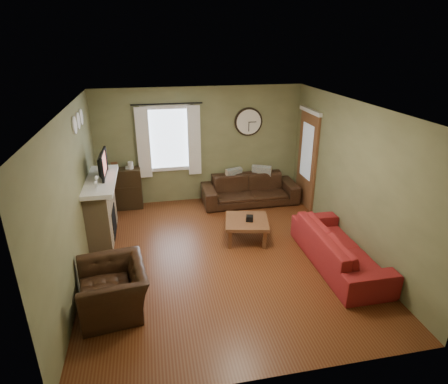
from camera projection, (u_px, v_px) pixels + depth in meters
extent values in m
cube|color=#562A13|center=(223.00, 256.00, 6.58)|extent=(4.60, 5.20, 0.00)
cube|color=white|center=(223.00, 107.00, 5.58)|extent=(4.60, 5.20, 0.00)
cube|color=#6B6E47|center=(74.00, 199.00, 5.66)|extent=(0.00, 5.20, 2.60)
cube|color=#6B6E47|center=(352.00, 178.00, 6.50)|extent=(0.00, 5.20, 2.60)
cube|color=#6B6E47|center=(200.00, 146.00, 8.44)|extent=(4.60, 0.00, 2.60)
cube|color=#6B6E47|center=(274.00, 282.00, 3.73)|extent=(4.60, 0.00, 2.60)
cube|color=tan|center=(102.00, 210.00, 7.03)|extent=(0.40, 1.40, 1.10)
cube|color=black|center=(113.00, 221.00, 7.16)|extent=(0.04, 0.60, 0.55)
cube|color=white|center=(99.00, 181.00, 6.81)|extent=(0.58, 1.60, 0.08)
imported|color=black|center=(100.00, 167.00, 6.86)|extent=(0.08, 0.60, 0.35)
cube|color=#994C3F|center=(104.00, 164.00, 6.86)|extent=(0.02, 0.62, 0.36)
cylinder|color=white|center=(75.00, 125.00, 6.03)|extent=(0.28, 0.28, 0.03)
cylinder|color=white|center=(78.00, 121.00, 6.34)|extent=(0.28, 0.28, 0.03)
cylinder|color=white|center=(81.00, 117.00, 6.66)|extent=(0.28, 0.28, 0.03)
cylinder|color=black|center=(167.00, 104.00, 7.83)|extent=(0.03, 0.03, 1.50)
cube|color=white|center=(143.00, 143.00, 8.04)|extent=(0.28, 0.04, 1.55)
cube|color=white|center=(194.00, 141.00, 8.24)|extent=(0.28, 0.04, 1.55)
cube|color=brown|center=(307.00, 160.00, 8.27)|extent=(0.05, 0.90, 2.10)
imported|color=brown|center=(125.00, 166.00, 8.14)|extent=(0.17, 0.22, 0.02)
imported|color=black|center=(250.00, 190.00, 8.61)|extent=(2.17, 0.85, 0.63)
cube|color=#929891|center=(233.00, 176.00, 8.75)|extent=(0.42, 0.24, 0.40)
cube|color=#929891|center=(262.00, 175.00, 8.85)|extent=(0.46, 0.31, 0.45)
imported|color=maroon|center=(339.00, 248.00, 6.23)|extent=(0.85, 2.18, 0.64)
imported|color=black|center=(113.00, 289.00, 5.18)|extent=(1.04, 1.15, 0.67)
cube|color=black|center=(249.00, 222.00, 6.93)|extent=(0.16, 0.16, 0.10)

